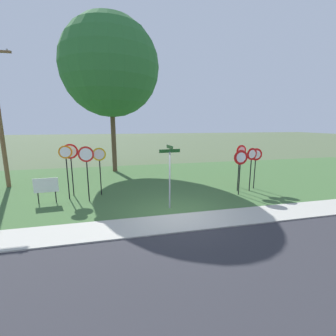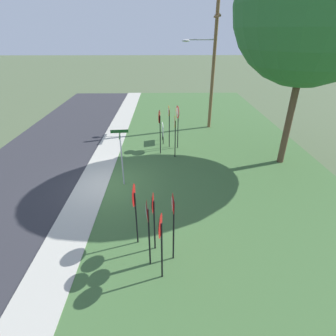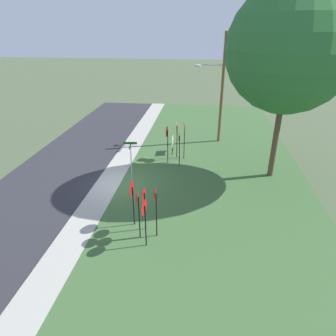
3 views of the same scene
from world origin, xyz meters
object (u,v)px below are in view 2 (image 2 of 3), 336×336
(stop_sign_far_left, at_px, (175,128))
(utility_pole, at_px, (211,64))
(yield_sign_center, at_px, (173,213))
(street_name_post, at_px, (121,153))
(stop_sign_near_left, at_px, (169,118))
(stop_sign_near_right, at_px, (178,117))
(oak_tree_left, at_px, (315,4))
(notice_board, at_px, (163,130))
(yield_sign_far_left, at_px, (160,233))
(yield_sign_near_left, at_px, (153,209))
(yield_sign_near_right, at_px, (134,201))
(yield_sign_far_right, at_px, (147,219))
(stop_sign_far_center, at_px, (160,123))

(stop_sign_far_left, bearing_deg, utility_pole, 153.44)
(yield_sign_center, relative_size, street_name_post, 0.90)
(stop_sign_near_left, bearing_deg, utility_pole, 138.80)
(stop_sign_near_right, relative_size, oak_tree_left, 0.24)
(notice_board, bearing_deg, stop_sign_near_right, 39.07)
(yield_sign_far_left, xyz_separation_m, yield_sign_center, (-0.75, 0.38, 0.12))
(oak_tree_left, bearing_deg, stop_sign_near_right, -109.92)
(yield_sign_near_left, bearing_deg, yield_sign_center, 55.49)
(yield_sign_near_right, distance_m, yield_sign_far_left, 1.77)
(utility_pole, relative_size, notice_board, 7.04)
(street_name_post, xyz_separation_m, utility_pole, (-8.82, 5.50, 3.03))
(stop_sign_near_left, distance_m, yield_sign_near_right, 8.96)
(yield_sign_near_right, relative_size, yield_sign_far_left, 1.02)
(stop_sign_near_left, distance_m, street_name_post, 5.30)
(yield_sign_far_right, xyz_separation_m, oak_tree_left, (-7.54, 7.39, 6.09))
(street_name_post, distance_m, notice_board, 6.06)
(street_name_post, bearing_deg, yield_sign_far_left, 13.35)
(yield_sign_near_right, bearing_deg, stop_sign_far_left, 168.22)
(stop_sign_near_left, relative_size, utility_pole, 0.31)
(stop_sign_far_center, height_order, yield_sign_center, stop_sign_far_center)
(yield_sign_near_right, distance_m, utility_pole, 14.00)
(stop_sign_near_left, xyz_separation_m, street_name_post, (4.74, -2.35, -0.26))
(stop_sign_near_left, xyz_separation_m, stop_sign_far_center, (1.03, -0.58, 0.04))
(oak_tree_left, bearing_deg, stop_sign_far_center, -100.09)
(yield_sign_far_left, relative_size, yield_sign_far_right, 0.97)
(stop_sign_far_center, distance_m, notice_board, 2.29)
(yield_sign_center, bearing_deg, stop_sign_far_left, 173.72)
(stop_sign_far_center, relative_size, notice_board, 2.20)
(yield_sign_near_left, bearing_deg, street_name_post, -157.52)
(stop_sign_far_center, bearing_deg, yield_sign_near_left, 4.75)
(oak_tree_left, bearing_deg, utility_pole, -151.82)
(stop_sign_far_center, xyz_separation_m, utility_pole, (-5.10, 3.72, 2.74))
(yield_sign_near_right, distance_m, notice_board, 9.88)
(stop_sign_far_center, height_order, yield_sign_near_left, stop_sign_far_center)
(stop_sign_near_right, height_order, yield_sign_near_right, stop_sign_near_right)
(yield_sign_near_left, relative_size, utility_pole, 0.26)
(utility_pole, bearing_deg, notice_board, -48.35)
(yield_sign_center, xyz_separation_m, street_name_post, (-4.90, -2.30, -0.19))
(stop_sign_far_center, bearing_deg, yield_sign_center, 9.01)
(stop_sign_near_left, bearing_deg, yield_sign_center, -3.84)
(street_name_post, height_order, utility_pole, utility_pole)
(yield_sign_far_right, distance_m, utility_pole, 14.76)
(yield_sign_far_left, height_order, yield_sign_center, yield_sign_center)
(stop_sign_near_left, xyz_separation_m, stop_sign_near_right, (0.12, 0.55, 0.07))
(utility_pole, bearing_deg, stop_sign_far_center, -36.12)
(yield_sign_near_right, height_order, street_name_post, street_name_post)
(yield_sign_far_left, xyz_separation_m, oak_tree_left, (-8.09, 6.99, 6.14))
(stop_sign_near_right, xyz_separation_m, yield_sign_near_left, (9.05, -1.24, -0.34))
(oak_tree_left, bearing_deg, street_name_post, -74.68)
(stop_sign_near_right, height_order, notice_board, stop_sign_near_right)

